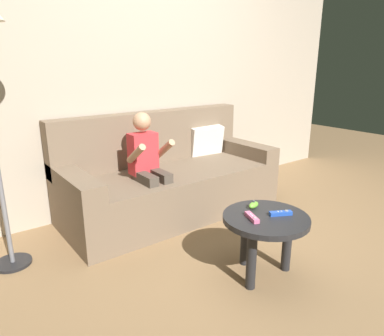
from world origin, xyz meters
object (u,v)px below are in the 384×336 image
at_px(nunchuk_lime, 254,205).
at_px(game_remote_blue_far_corner, 281,213).
at_px(coffee_table, 264,227).
at_px(game_remote_pink_near_edge, 252,217).
at_px(person_seated_on_couch, 149,164).
at_px(couch, 169,179).

xyz_separation_m(nunchuk_lime, game_remote_blue_far_corner, (0.05, -0.18, -0.01)).
height_order(coffee_table, game_remote_pink_near_edge, game_remote_pink_near_edge).
relative_size(game_remote_pink_near_edge, game_remote_blue_far_corner, 1.02).
relative_size(person_seated_on_couch, game_remote_blue_far_corner, 6.65).
distance_m(couch, game_remote_blue_far_corner, 1.27).
relative_size(couch, person_seated_on_couch, 2.03).
bearing_deg(coffee_table, game_remote_pink_near_edge, 171.88).
bearing_deg(game_remote_pink_near_edge, coffee_table, -8.12).
height_order(game_remote_pink_near_edge, nunchuk_lime, nunchuk_lime).
distance_m(person_seated_on_couch, game_remote_blue_far_corner, 1.12).
xyz_separation_m(couch, nunchuk_lime, (-0.07, -1.09, 0.13)).
bearing_deg(nunchuk_lime, game_remote_blue_far_corner, -73.82).
bearing_deg(couch, person_seated_on_couch, -149.15).
xyz_separation_m(couch, coffee_table, (-0.10, -1.21, 0.03)).
relative_size(couch, game_remote_pink_near_edge, 13.24).
xyz_separation_m(game_remote_pink_near_edge, nunchuk_lime, (0.13, 0.11, 0.01)).
relative_size(coffee_table, game_remote_blue_far_corner, 3.76).
bearing_deg(couch, game_remote_pink_near_edge, -99.55).
bearing_deg(person_seated_on_couch, couch, 30.85).
distance_m(coffee_table, nunchuk_lime, 0.16).
bearing_deg(couch, game_remote_blue_far_corner, -90.82).
bearing_deg(coffee_table, game_remote_blue_far_corner, -32.34).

